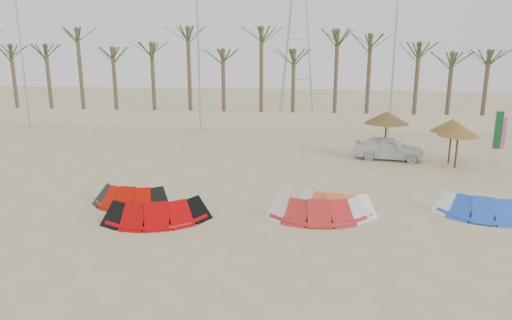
# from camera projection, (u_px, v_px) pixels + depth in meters

# --- Properties ---
(ground) EXTENTS (120.00, 120.00, 0.00)m
(ground) POSITION_uv_depth(u_px,v_px,m) (233.00, 241.00, 14.86)
(ground) COLOR beige
(ground) RESTS_ON ground
(boundary_wall) EXTENTS (60.00, 0.30, 1.30)m
(boundary_wall) POSITION_uv_depth(u_px,v_px,m) (281.00, 121.00, 35.93)
(boundary_wall) COLOR beige
(boundary_wall) RESTS_ON ground
(palm_line) EXTENTS (52.00, 4.00, 7.70)m
(palm_line) POSITION_uv_depth(u_px,v_px,m) (292.00, 45.00, 35.94)
(palm_line) COLOR brown
(palm_line) RESTS_ON ground
(lamp_a) EXTENTS (1.25, 0.14, 11.00)m
(lamp_a) POSITION_uv_depth(u_px,v_px,m) (22.00, 54.00, 35.19)
(lamp_a) COLOR #A5A8AD
(lamp_a) RESTS_ON ground
(lamp_b) EXTENTS (1.25, 0.14, 11.00)m
(lamp_b) POSITION_uv_depth(u_px,v_px,m) (199.00, 54.00, 33.52)
(lamp_b) COLOR #A5A8AD
(lamp_b) RESTS_ON ground
(lamp_c) EXTENTS (1.25, 0.14, 11.00)m
(lamp_c) POSITION_uv_depth(u_px,v_px,m) (395.00, 55.00, 31.84)
(lamp_c) COLOR #A5A8AD
(lamp_c) RESTS_ON ground
(pylon) EXTENTS (3.00, 3.00, 14.00)m
(pylon) POSITION_uv_depth(u_px,v_px,m) (296.00, 118.00, 41.75)
(pylon) COLOR #A5A8AD
(pylon) RESTS_ON ground
(kite_red_left) EXTENTS (3.16, 1.66, 0.90)m
(kite_red_left) POSITION_uv_depth(u_px,v_px,m) (133.00, 194.00, 18.40)
(kite_red_left) COLOR #B80E00
(kite_red_left) RESTS_ON ground
(kite_red_mid) EXTENTS (4.00, 2.49, 0.90)m
(kite_red_mid) POSITION_uv_depth(u_px,v_px,m) (160.00, 208.00, 16.77)
(kite_red_mid) COLOR #B10205
(kite_red_mid) RESTS_ON ground
(kite_red_right) EXTENTS (3.69, 1.69, 0.90)m
(kite_red_right) POSITION_uv_depth(u_px,v_px,m) (318.00, 206.00, 17.03)
(kite_red_right) COLOR red
(kite_red_right) RESTS_ON ground
(kite_orange) EXTENTS (3.18, 1.94, 0.90)m
(kite_orange) POSITION_uv_depth(u_px,v_px,m) (334.00, 201.00, 17.57)
(kite_orange) COLOR orange
(kite_orange) RESTS_ON ground
(kite_blue) EXTENTS (3.59, 2.32, 0.90)m
(kite_blue) POSITION_uv_depth(u_px,v_px,m) (480.00, 204.00, 17.20)
(kite_blue) COLOR blue
(kite_blue) RESTS_ON ground
(parasol_left) EXTENTS (2.50, 2.50, 2.74)m
(parasol_left) POSITION_uv_depth(u_px,v_px,m) (387.00, 118.00, 25.67)
(parasol_left) COLOR #4C331E
(parasol_left) RESTS_ON ground
(parasol_mid) EXTENTS (2.05, 2.05, 2.41)m
(parasol_mid) POSITION_uv_depth(u_px,v_px,m) (459.00, 130.00, 23.67)
(parasol_mid) COLOR #4C331E
(parasol_mid) RESTS_ON ground
(parasol_right) EXTENTS (2.24, 2.24, 2.47)m
(parasol_right) POSITION_uv_depth(u_px,v_px,m) (452.00, 126.00, 24.60)
(parasol_right) COLOR #4C331E
(parasol_right) RESTS_ON ground
(flag_pink) EXTENTS (0.45, 0.04, 2.73)m
(flag_pink) POSITION_uv_depth(u_px,v_px,m) (501.00, 134.00, 24.77)
(flag_pink) COLOR #A5A8AD
(flag_pink) RESTS_ON ground
(flag_green) EXTENTS (0.45, 0.06, 3.10)m
(flag_green) POSITION_uv_depth(u_px,v_px,m) (497.00, 132.00, 24.25)
(flag_green) COLOR #A5A8AD
(flag_green) RESTS_ON ground
(car) EXTENTS (4.03, 2.08, 1.31)m
(car) POSITION_uv_depth(u_px,v_px,m) (388.00, 148.00, 25.93)
(car) COLOR white
(car) RESTS_ON ground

